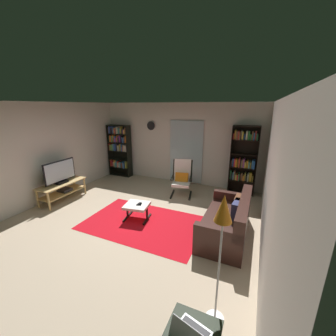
# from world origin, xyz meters

# --- Properties ---
(ground_plane) EXTENTS (7.02, 7.02, 0.00)m
(ground_plane) POSITION_xyz_m (0.00, 0.00, 0.00)
(ground_plane) COLOR tan
(wall_back) EXTENTS (5.60, 0.06, 2.60)m
(wall_back) POSITION_xyz_m (0.00, 2.90, 1.30)
(wall_back) COLOR silver
(wall_back) RESTS_ON ground
(wall_left) EXTENTS (0.06, 6.00, 2.60)m
(wall_left) POSITION_xyz_m (-2.70, 0.00, 1.30)
(wall_left) COLOR silver
(wall_left) RESTS_ON ground
(wall_right) EXTENTS (0.06, 6.00, 2.60)m
(wall_right) POSITION_xyz_m (2.70, 0.00, 1.30)
(wall_right) COLOR silver
(wall_right) RESTS_ON ground
(glass_door_panel) EXTENTS (1.10, 0.01, 2.00)m
(glass_door_panel) POSITION_xyz_m (0.28, 2.83, 1.05)
(glass_door_panel) COLOR silver
(area_rug) EXTENTS (2.58, 1.65, 0.01)m
(area_rug) POSITION_xyz_m (0.30, 0.02, 0.00)
(area_rug) COLOR red
(area_rug) RESTS_ON ground
(tv_stand) EXTENTS (0.51, 1.27, 0.50)m
(tv_stand) POSITION_xyz_m (-2.32, 0.19, 0.33)
(tv_stand) COLOR tan
(tv_stand) RESTS_ON ground
(television) EXTENTS (0.20, 0.93, 0.61)m
(television) POSITION_xyz_m (-2.32, 0.18, 0.79)
(television) COLOR black
(television) RESTS_ON tv_stand
(bookshelf_near_tv) EXTENTS (0.84, 0.30, 1.84)m
(bookshelf_near_tv) POSITION_xyz_m (-2.20, 2.65, 1.02)
(bookshelf_near_tv) COLOR black
(bookshelf_near_tv) RESTS_ON ground
(bookshelf_near_sofa) EXTENTS (0.73, 0.30, 1.98)m
(bookshelf_near_sofa) POSITION_xyz_m (2.06, 2.69, 1.00)
(bookshelf_near_sofa) COLOR black
(bookshelf_near_sofa) RESTS_ON ground
(leather_sofa) EXTENTS (0.82, 1.73, 0.82)m
(leather_sofa) POSITION_xyz_m (2.07, 0.33, 0.30)
(leather_sofa) COLOR #371D18
(leather_sofa) RESTS_ON ground
(lounge_armchair) EXTENTS (0.69, 0.76, 1.02)m
(lounge_armchair) POSITION_xyz_m (0.50, 1.88, 0.53)
(lounge_armchair) COLOR black
(lounge_armchair) RESTS_ON ground
(ottoman) EXTENTS (0.59, 0.56, 0.36)m
(ottoman) POSITION_xyz_m (0.07, 0.13, 0.30)
(ottoman) COLOR white
(ottoman) RESTS_ON ground
(tv_remote) EXTENTS (0.04, 0.14, 0.02)m
(tv_remote) POSITION_xyz_m (0.11, 0.15, 0.37)
(tv_remote) COLOR black
(tv_remote) RESTS_ON ottoman
(cell_phone) EXTENTS (0.11, 0.15, 0.01)m
(cell_phone) POSITION_xyz_m (0.14, 0.16, 0.37)
(cell_phone) COLOR black
(cell_phone) RESTS_ON ottoman
(floor_lamp_by_sofa) EXTENTS (0.22, 0.22, 1.64)m
(floor_lamp_by_sofa) POSITION_xyz_m (2.20, -1.54, 1.33)
(floor_lamp_by_sofa) COLOR #A5A5AD
(floor_lamp_by_sofa) RESTS_ON ground
(laptop) EXTENTS (0.38, 0.35, 0.20)m
(laptop) POSITION_xyz_m (2.08, -2.19, 0.52)
(laptop) COLOR #B7BABF
(laptop) RESTS_ON side_table
(wall_clock) EXTENTS (0.29, 0.03, 0.29)m
(wall_clock) POSITION_xyz_m (-0.98, 2.82, 1.85)
(wall_clock) COLOR silver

